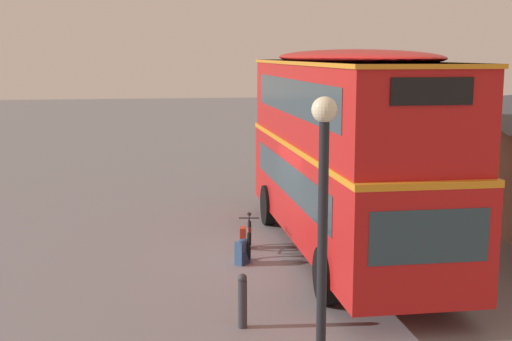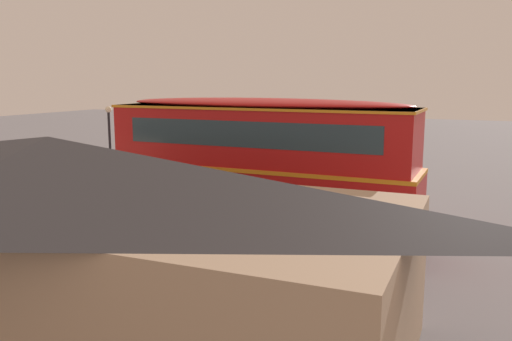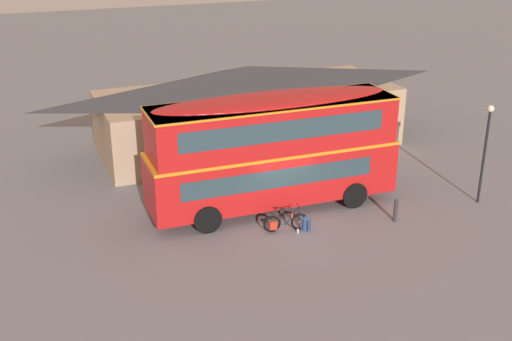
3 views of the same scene
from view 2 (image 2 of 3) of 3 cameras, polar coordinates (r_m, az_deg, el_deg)
The scene contains 8 objects.
ground_plane at distance 19.22m, azimuth 2.21°, elevation -6.56°, with size 120.00×120.00×0.00m, color slate.
double_decker_bus at distance 17.49m, azimuth 0.56°, elevation 0.70°, with size 10.20×2.68×4.79m.
touring_bicycle at distance 19.78m, azimuth 4.08°, elevation -4.99°, with size 1.75×0.48×1.01m.
backpack_on_ground at distance 20.30m, azimuth 2.17°, elevation -4.80°, with size 0.38×0.38×0.58m.
water_bottle_clear_plastic at distance 20.29m, azimuth 3.23°, elevation -5.41°, with size 0.08×0.08×0.21m.
pub_building at distance 12.46m, azimuth -20.73°, elevation -6.03°, with size 15.53×6.44×4.19m.
street_lamp at distance 24.05m, azimuth -15.32°, elevation 2.85°, with size 0.28×0.28×4.24m.
kerb_bollard at distance 22.26m, azimuth -6.09°, elevation -3.02°, with size 0.16×0.16×0.97m.
Camera 2 is at (-6.87, 17.12, 5.38)m, focal length 37.51 mm.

